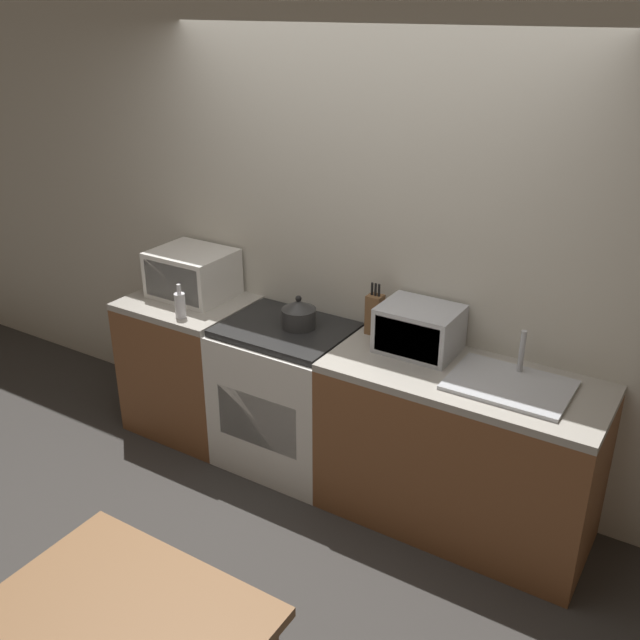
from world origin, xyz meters
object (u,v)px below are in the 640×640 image
dining_table (129,634)px  kettle (299,314)px  microwave (192,273)px  bottle (180,305)px  toaster_oven (419,329)px  stove_range (287,395)px

dining_table → kettle: bearing=106.4°
microwave → dining_table: (1.39, -1.95, -0.42)m
bottle → dining_table: 2.08m
kettle → bottle: size_ratio=0.95×
microwave → toaster_oven: 1.53m
microwave → dining_table: 2.43m
stove_range → dining_table: (0.63, -1.86, 0.18)m
stove_range → dining_table: stove_range is taller
stove_range → kettle: bearing=32.9°
kettle → stove_range: bearing=-147.1°
toaster_oven → dining_table: size_ratio=0.43×
bottle → dining_table: bottle is taller
stove_range → dining_table: 1.97m
dining_table → bottle: bearing=126.5°
microwave → toaster_oven: size_ratio=1.17×
bottle → stove_range: bearing=19.6°
toaster_oven → dining_table: bearing=-94.0°
stove_range → toaster_oven: bearing=9.5°
microwave → bottle: 0.35m
kettle → bottle: bottle is taller
bottle → toaster_oven: (1.36, 0.34, 0.04)m
stove_range → toaster_oven: 0.97m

